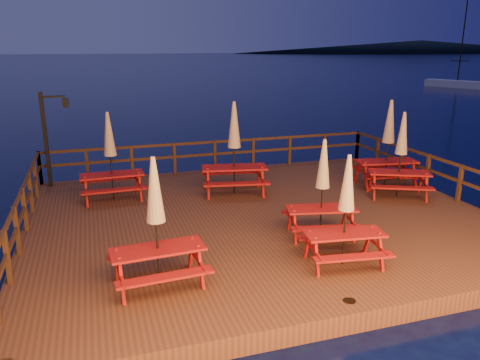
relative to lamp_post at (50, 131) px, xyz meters
The scene contains 14 objects.
ground 7.39m from the lamp_post, 40.16° to the right, with size 500.00×500.00×0.00m, color black.
deck 7.33m from the lamp_post, 40.16° to the right, with size 12.00×10.00×0.40m, color #4D2A18.
deck_piles 7.48m from the lamp_post, 40.16° to the right, with size 11.44×9.44×1.40m.
railing 6.15m from the lamp_post, 27.22° to the right, with size 11.80×9.75×1.10m.
lamp_post is the anchor object (origin of this frame).
headland_right 295.09m from the lamp_post, 49.82° to the left, with size 230.40×86.40×7.00m, color black.
sailboat 50.59m from the lamp_post, 34.25° to the left, with size 4.61×7.87×11.93m.
picnic_table_0 10.75m from the lamp_post, 23.53° to the right, with size 2.22×2.06×2.54m.
picnic_table_1 8.90m from the lamp_post, 45.24° to the right, with size 1.88×1.66×2.34m.
picnic_table_2 5.85m from the lamp_post, 25.54° to the right, with size 2.23×1.95×2.80m.
picnic_table_3 2.65m from the lamp_post, 49.39° to the right, with size 1.84×1.53×2.57m.
picnic_table_4 9.87m from the lamp_post, 52.44° to the right, with size 1.80×1.55×2.33m.
picnic_table_5 10.65m from the lamp_post, 17.56° to the right, with size 2.15×1.87×2.76m.
picnic_table_6 7.87m from the lamp_post, 73.40° to the right, with size 1.84×1.55×2.50m.
Camera 1 is at (-4.11, -11.06, 4.81)m, focal length 35.00 mm.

